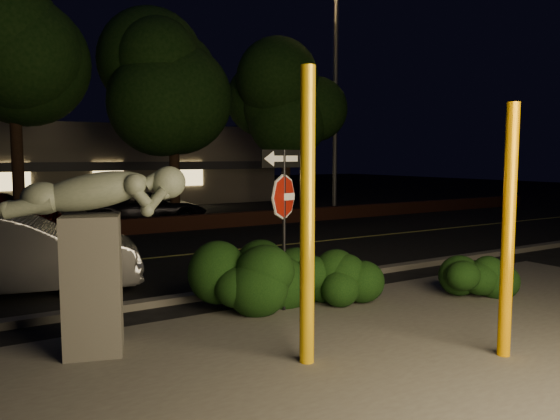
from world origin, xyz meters
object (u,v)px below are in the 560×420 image
object	(u,v)px
signpost	(284,197)
streetlight	(333,85)
silver_sedan	(7,254)
sculpture	(95,239)
yellow_pole_left	(307,218)
parked_car_dark	(147,208)
yellow_pole_right	(508,232)

from	to	relation	value
signpost	streetlight	distance (m)	15.38
streetlight	silver_sedan	distance (m)	16.20
sculpture	yellow_pole_left	bearing A→B (deg)	-21.90
parked_car_dark	signpost	bearing A→B (deg)	-178.54
streetlight	sculpture	bearing A→B (deg)	-153.57
yellow_pole_right	streetlight	xyz separation A→B (m)	(8.36, 14.55, 3.91)
yellow_pole_left	signpost	xyz separation A→B (m)	(0.94, 2.01, 0.08)
yellow_pole_right	silver_sedan	world-z (taller)	yellow_pole_right
streetlight	silver_sedan	bearing A→B (deg)	-165.36
parked_car_dark	silver_sedan	bearing A→B (deg)	157.89
parked_car_dark	yellow_pole_right	bearing A→B (deg)	-172.24
yellow_pole_left	parked_car_dark	bearing A→B (deg)	79.37
yellow_pole_left	yellow_pole_right	bearing A→B (deg)	-26.53
yellow_pole_right	silver_sedan	size ratio (longest dim) A/B	0.68
streetlight	silver_sedan	xyz separation A→B (m)	(-13.24, -8.07, -4.70)
silver_sedan	sculpture	bearing A→B (deg)	-157.19
signpost	streetlight	world-z (taller)	streetlight
sculpture	streetlight	distance (m)	17.70
signpost	silver_sedan	world-z (taller)	signpost
silver_sedan	parked_car_dark	world-z (taller)	silver_sedan
silver_sedan	streetlight	bearing A→B (deg)	-45.90
yellow_pole_left	sculpture	world-z (taller)	yellow_pole_left
yellow_pole_left	yellow_pole_right	xyz separation A→B (m)	(2.19, -1.09, -0.20)
silver_sedan	parked_car_dark	xyz separation A→B (m)	(5.32, 8.66, -0.15)
sculpture	parked_car_dark	distance (m)	13.26
yellow_pole_right	signpost	xyz separation A→B (m)	(-1.24, 3.10, 0.27)
yellow_pole_right	parked_car_dark	world-z (taller)	yellow_pole_right
yellow_pole_right	signpost	bearing A→B (deg)	111.83
signpost	parked_car_dark	world-z (taller)	signpost
yellow_pole_right	parked_car_dark	size ratio (longest dim) A/B	0.72
signpost	sculpture	distance (m)	3.01
signpost	sculpture	xyz separation A→B (m)	(-2.97, -0.34, -0.38)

